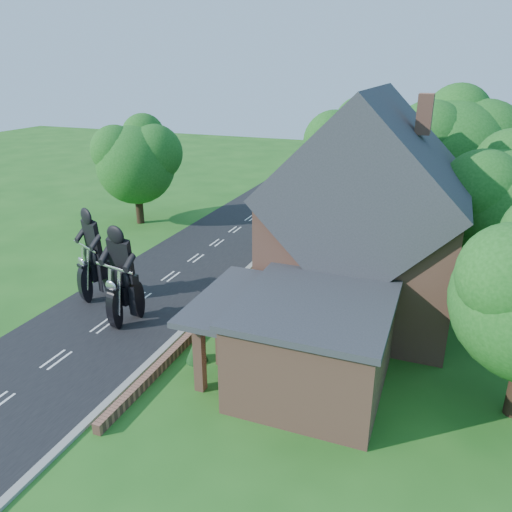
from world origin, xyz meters
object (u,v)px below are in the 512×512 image
(garden_wall, at_px, (234,292))
(motorcycle_lead, at_px, (126,309))
(motorcycle_follow, at_px, (98,285))
(house, at_px, (366,223))
(annex, at_px, (310,341))

(garden_wall, relative_size, motorcycle_lead, 14.52)
(motorcycle_follow, bearing_deg, motorcycle_lead, 174.61)
(house, relative_size, motorcycle_follow, 6.70)
(garden_wall, xyz_separation_m, house, (6.19, 1.00, 4.14))
(house, bearing_deg, garden_wall, -170.83)
(annex, bearing_deg, house, 84.76)
(annex, bearing_deg, garden_wall, 133.84)
(garden_wall, xyz_separation_m, annex, (5.57, -5.80, 1.57))
(annex, distance_m, motorcycle_lead, 9.20)
(motorcycle_lead, bearing_deg, motorcycle_follow, -18.70)
(motorcycle_follow, bearing_deg, garden_wall, -131.89)
(garden_wall, relative_size, annex, 3.12)
(house, bearing_deg, annex, -95.24)
(house, height_order, annex, house)
(garden_wall, relative_size, house, 2.15)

